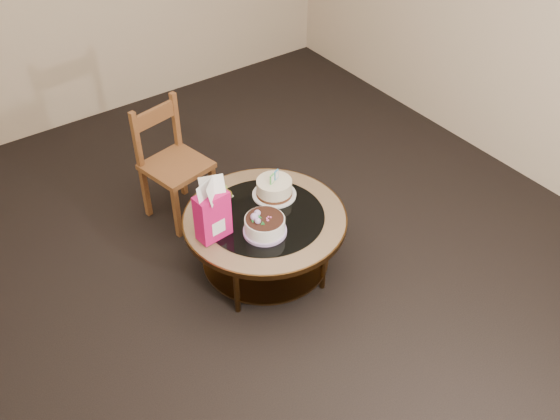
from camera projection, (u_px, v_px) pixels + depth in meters
ground at (266, 268)px, 4.13m from camera, size 5.00×5.00×0.00m
room_walls at (261, 52)px, 3.14m from camera, size 4.52×5.02×2.61m
coffee_table at (265, 225)px, 3.89m from camera, size 1.02×1.02×0.46m
decorated_cake at (265, 226)px, 3.69m from camera, size 0.26×0.26×0.15m
cream_cake at (274, 188)px, 3.96m from camera, size 0.28×0.28×0.18m
gift_bag at (212, 210)px, 3.57m from camera, size 0.21×0.16×0.40m
pillar_candle at (224, 193)px, 3.97m from camera, size 0.11×0.11×0.08m
dining_chair at (173, 163)px, 4.31m from camera, size 0.47×0.47×0.86m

